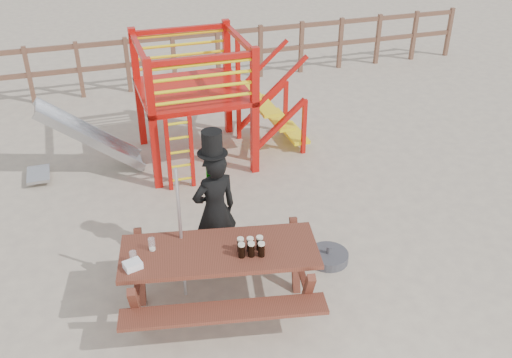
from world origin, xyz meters
The scene contains 10 objects.
ground centered at (0.00, 0.00, 0.00)m, with size 60.00×60.00×0.00m, color #BCAD92.
back_fence centered at (0.00, 7.00, 0.74)m, with size 15.09×0.09×1.20m.
playground_fort centered at (0.12, 3.58, 1.07)m, with size 4.71×1.84×2.10m.
picnic_table centered at (-0.37, -0.15, 0.53)m, with size 2.42×1.89×0.84m.
man_with_hat centered at (-0.20, 0.68, 0.84)m, with size 0.65×0.49×1.88m.
metal_pole centered at (-0.72, 0.20, 0.87)m, with size 0.04×0.04×1.74m, color #B2B2B7.
parasol_base centered at (1.18, 0.26, 0.06)m, with size 0.52×0.52×0.22m.
paper_bag centered at (-1.31, -0.17, 0.88)m, with size 0.18×0.14×0.08m, color white.
stout_pints centered at (-0.06, -0.32, 0.93)m, with size 0.30×0.22×0.17m.
empty_glasses centered at (-1.18, -0.01, 0.91)m, with size 0.30×0.24×0.15m.
Camera 1 is at (-1.53, -5.02, 4.68)m, focal length 40.00 mm.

